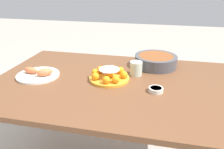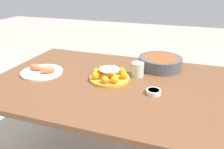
{
  "view_description": "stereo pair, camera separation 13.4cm",
  "coord_description": "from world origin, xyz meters",
  "px_view_note": "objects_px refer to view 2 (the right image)",
  "views": [
    {
      "loc": [
        0.25,
        -1.19,
        1.31
      ],
      "look_at": [
        -0.02,
        0.01,
        0.78
      ],
      "focal_mm": 35.0,
      "sensor_mm": 36.0,
      "label": 1
    },
    {
      "loc": [
        0.37,
        -1.15,
        1.31
      ],
      "look_at": [
        -0.02,
        0.01,
        0.78
      ],
      "focal_mm": 35.0,
      "sensor_mm": 36.0,
      "label": 2
    }
  ],
  "objects_px": {
    "dining_table": "(114,94)",
    "cup_far": "(138,69)",
    "cake_plate": "(109,75)",
    "serving_bowl": "(160,62)",
    "seafood_platter": "(42,71)",
    "sauce_bowl": "(153,92)"
  },
  "relations": [
    {
      "from": "dining_table",
      "to": "cake_plate",
      "type": "distance_m",
      "value": 0.12
    },
    {
      "from": "dining_table",
      "to": "cup_far",
      "type": "bearing_deg",
      "value": 48.04
    },
    {
      "from": "dining_table",
      "to": "sauce_bowl",
      "type": "distance_m",
      "value": 0.28
    },
    {
      "from": "serving_bowl",
      "to": "seafood_platter",
      "type": "xyz_separation_m",
      "value": [
        -0.73,
        -0.35,
        -0.03
      ]
    },
    {
      "from": "sauce_bowl",
      "to": "dining_table",
      "type": "bearing_deg",
      "value": 161.8
    },
    {
      "from": "serving_bowl",
      "to": "seafood_platter",
      "type": "height_order",
      "value": "serving_bowl"
    },
    {
      "from": "dining_table",
      "to": "seafood_platter",
      "type": "bearing_deg",
      "value": -176.32
    },
    {
      "from": "cake_plate",
      "to": "serving_bowl",
      "type": "height_order",
      "value": "serving_bowl"
    },
    {
      "from": "dining_table",
      "to": "cake_plate",
      "type": "xyz_separation_m",
      "value": [
        -0.04,
        0.02,
        0.11
      ]
    },
    {
      "from": "dining_table",
      "to": "sauce_bowl",
      "type": "xyz_separation_m",
      "value": [
        0.25,
        -0.08,
        0.1
      ]
    },
    {
      "from": "sauce_bowl",
      "to": "cup_far",
      "type": "distance_m",
      "value": 0.25
    },
    {
      "from": "dining_table",
      "to": "cake_plate",
      "type": "relative_size",
      "value": 5.98
    },
    {
      "from": "dining_table",
      "to": "seafood_platter",
      "type": "relative_size",
      "value": 5.55
    },
    {
      "from": "dining_table",
      "to": "cake_plate",
      "type": "bearing_deg",
      "value": 154.26
    },
    {
      "from": "sauce_bowl",
      "to": "seafood_platter",
      "type": "height_order",
      "value": "seafood_platter"
    },
    {
      "from": "cake_plate",
      "to": "dining_table",
      "type": "bearing_deg",
      "value": -25.74
    },
    {
      "from": "cake_plate",
      "to": "sauce_bowl",
      "type": "relative_size",
      "value": 3.09
    },
    {
      "from": "dining_table",
      "to": "sauce_bowl",
      "type": "bearing_deg",
      "value": -18.2
    },
    {
      "from": "serving_bowl",
      "to": "sauce_bowl",
      "type": "xyz_separation_m",
      "value": [
        0.02,
        -0.4,
        -0.03
      ]
    },
    {
      "from": "cake_plate",
      "to": "serving_bowl",
      "type": "bearing_deg",
      "value": 47.07
    },
    {
      "from": "cup_far",
      "to": "seafood_platter",
      "type": "bearing_deg",
      "value": -165.45
    },
    {
      "from": "dining_table",
      "to": "cup_far",
      "type": "distance_m",
      "value": 0.21
    }
  ]
}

